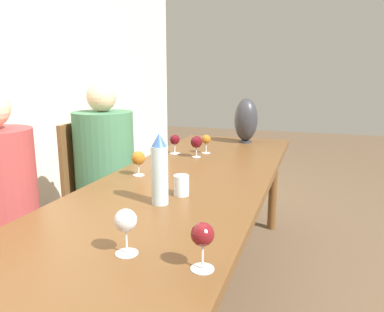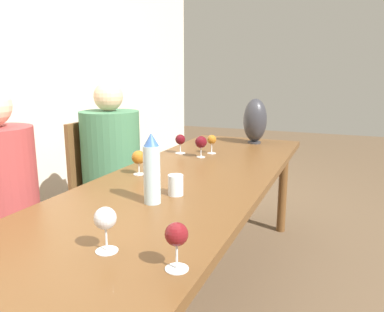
{
  "view_description": "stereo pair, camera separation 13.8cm",
  "coord_description": "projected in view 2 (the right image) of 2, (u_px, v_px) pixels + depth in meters",
  "views": [
    {
      "loc": [
        -1.62,
        -0.62,
        1.28
      ],
      "look_at": [
        0.25,
        0.0,
        0.85
      ],
      "focal_mm": 35.0,
      "sensor_mm": 36.0,
      "label": 1
    },
    {
      "loc": [
        -1.57,
        -0.75,
        1.28
      ],
      "look_at": [
        0.25,
        0.0,
        0.85
      ],
      "focal_mm": 35.0,
      "sensor_mm": 36.0,
      "label": 2
    }
  ],
  "objects": [
    {
      "name": "person_near",
      "position": [
        3.0,
        210.0,
        1.75
      ],
      "size": [
        0.35,
        0.35,
        1.24
      ],
      "color": "#2D2D38",
      "rests_on": "ground_plane"
    },
    {
      "name": "wine_glass_0",
      "position": [
        105.0,
        220.0,
        1.13
      ],
      "size": [
        0.07,
        0.07,
        0.14
      ],
      "color": "silver",
      "rests_on": "dining_table"
    },
    {
      "name": "wine_glass_6",
      "position": [
        201.0,
        142.0,
        2.42
      ],
      "size": [
        0.08,
        0.08,
        0.14
      ],
      "color": "silver",
      "rests_on": "dining_table"
    },
    {
      "name": "wine_glass_4",
      "position": [
        180.0,
        140.0,
        2.54
      ],
      "size": [
        0.07,
        0.07,
        0.13
      ],
      "color": "silver",
      "rests_on": "dining_table"
    },
    {
      "name": "water_bottle",
      "position": [
        152.0,
        170.0,
        1.55
      ],
      "size": [
        0.07,
        0.07,
        0.3
      ],
      "color": "#ADCCD6",
      "rests_on": "dining_table"
    },
    {
      "name": "vase",
      "position": [
        255.0,
        121.0,
        2.89
      ],
      "size": [
        0.18,
        0.18,
        0.35
      ],
      "color": "#2D2D33",
      "rests_on": "dining_table"
    },
    {
      "name": "person_far",
      "position": [
        114.0,
        168.0,
        2.56
      ],
      "size": [
        0.4,
        0.4,
        1.23
      ],
      "color": "#2D2D38",
      "rests_on": "ground_plane"
    },
    {
      "name": "chair_far",
      "position": [
        103.0,
        187.0,
        2.63
      ],
      "size": [
        0.44,
        0.44,
        0.96
      ],
      "color": "brown",
      "rests_on": "ground_plane"
    },
    {
      "name": "dining_table",
      "position": [
        173.0,
        199.0,
        1.82
      ],
      "size": [
        3.01,
        0.84,
        0.75
      ],
      "color": "brown",
      "rests_on": "ground_plane"
    },
    {
      "name": "wine_glass_3",
      "position": [
        177.0,
        236.0,
        1.02
      ],
      "size": [
        0.07,
        0.07,
        0.14
      ],
      "color": "silver",
      "rests_on": "dining_table"
    },
    {
      "name": "wine_glass_1",
      "position": [
        139.0,
        158.0,
        2.01
      ],
      "size": [
        0.07,
        0.07,
        0.13
      ],
      "color": "silver",
      "rests_on": "dining_table"
    },
    {
      "name": "wine_glass_2",
      "position": [
        212.0,
        140.0,
        2.54
      ],
      "size": [
        0.06,
        0.06,
        0.13
      ],
      "color": "silver",
      "rests_on": "dining_table"
    },
    {
      "name": "water_tumbler",
      "position": [
        176.0,
        185.0,
        1.67
      ],
      "size": [
        0.07,
        0.07,
        0.09
      ],
      "color": "silver",
      "rests_on": "dining_table"
    }
  ]
}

